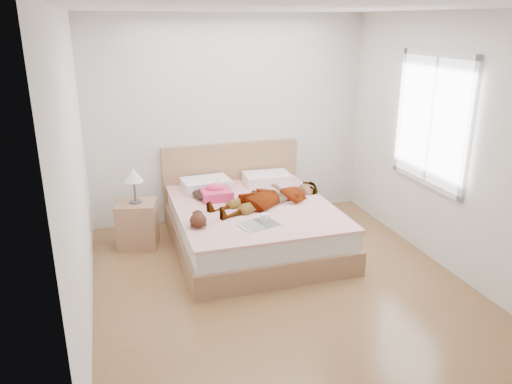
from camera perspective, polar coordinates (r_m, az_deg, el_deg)
ground at (r=5.08m, az=2.85°, el=-10.52°), size 4.00×4.00×0.00m
woman at (r=5.72m, az=1.49°, el=-0.27°), size 1.57×1.00×0.20m
hair at (r=6.01m, az=-5.03°, el=0.05°), size 0.58×0.67×0.09m
phone at (r=5.94m, az=-4.31°, el=1.13°), size 0.07×0.10×0.05m
room_shell at (r=5.63m, az=19.46°, el=7.70°), size 4.00×4.00×4.00m
bed at (r=5.84m, az=-0.53°, el=-3.37°), size 1.80×2.08×1.00m
towel at (r=5.86m, az=-4.55°, el=-0.13°), size 0.35×0.30×0.18m
magazine at (r=5.13m, az=0.43°, el=-3.72°), size 0.46×0.36×0.02m
coffee_mug at (r=5.21m, az=0.91°, el=-2.94°), size 0.11×0.08×0.09m
plush_toy at (r=5.11m, az=-6.64°, el=-3.11°), size 0.20×0.28×0.15m
nightstand at (r=5.92m, az=-13.42°, el=-3.21°), size 0.51×0.48×0.94m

